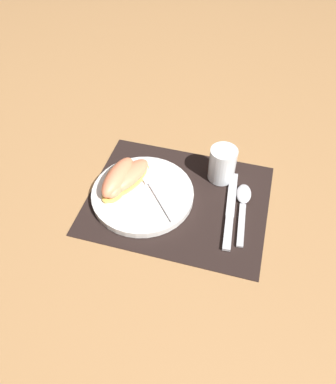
% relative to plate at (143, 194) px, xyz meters
% --- Properties ---
extents(ground_plane, '(3.00, 3.00, 0.00)m').
position_rel_plate_xyz_m(ground_plane, '(0.08, 0.02, -0.01)').
color(ground_plane, '#A37547').
extents(placemat, '(0.40, 0.32, 0.00)m').
position_rel_plate_xyz_m(placemat, '(0.08, 0.02, -0.01)').
color(placemat, black).
rests_on(placemat, ground_plane).
extents(plate, '(0.23, 0.23, 0.02)m').
position_rel_plate_xyz_m(plate, '(0.00, 0.00, 0.00)').
color(plate, white).
rests_on(plate, placemat).
extents(juice_glass, '(0.06, 0.06, 0.08)m').
position_rel_plate_xyz_m(juice_glass, '(0.16, 0.11, 0.03)').
color(juice_glass, silver).
rests_on(juice_glass, placemat).
extents(knife, '(0.04, 0.22, 0.01)m').
position_rel_plate_xyz_m(knife, '(0.20, 0.01, -0.01)').
color(knife, '#BCBCC1').
rests_on(knife, placemat).
extents(spoon, '(0.04, 0.17, 0.01)m').
position_rel_plate_xyz_m(spoon, '(0.22, 0.04, -0.00)').
color(spoon, '#BCBCC1').
rests_on(spoon, placemat).
extents(fork, '(0.14, 0.16, 0.00)m').
position_rel_plate_xyz_m(fork, '(0.02, 0.02, 0.01)').
color(fork, '#BCBCC1').
rests_on(fork, plate).
extents(citrus_wedge_0, '(0.10, 0.15, 0.03)m').
position_rel_plate_xyz_m(citrus_wedge_0, '(-0.04, 0.02, 0.02)').
color(citrus_wedge_0, '#F7C656').
rests_on(citrus_wedge_0, plate).
extents(citrus_wedge_1, '(0.07, 0.14, 0.05)m').
position_rel_plate_xyz_m(citrus_wedge_1, '(-0.06, 0.01, 0.03)').
color(citrus_wedge_1, '#F7C656').
rests_on(citrus_wedge_1, plate).
extents(citrus_wedge_2, '(0.07, 0.11, 0.04)m').
position_rel_plate_xyz_m(citrus_wedge_2, '(-0.06, -0.00, 0.02)').
color(citrus_wedge_2, '#F7C656').
rests_on(citrus_wedge_2, plate).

